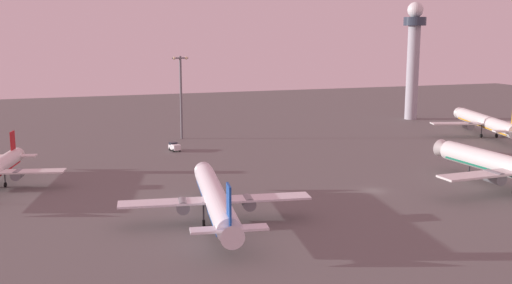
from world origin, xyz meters
TOP-DOWN VIEW (x-y plane):
  - ground_plane at (0.00, 0.00)m, footprint 416.00×416.00m
  - control_tower at (64.84, 85.93)m, footprint 8.00×8.00m
  - airplane_taxiway_distant at (-35.27, -9.17)m, footprint 31.93×40.87m
  - airplane_far_stand at (65.14, 45.65)m, footprint 33.93×43.19m
  - baggage_tractor at (-29.36, 54.06)m, footprint 2.65×4.42m
  - catering_truck at (38.47, 25.86)m, footprint 4.33×6.12m
  - apron_light_east at (-23.41, 72.36)m, footprint 4.80×0.90m

SIDE VIEW (x-z plane):
  - ground_plane at x=0.00m, z-range 0.00..0.00m
  - baggage_tractor at x=-29.36m, z-range 0.05..2.30m
  - catering_truck at x=38.47m, z-range 0.05..3.10m
  - airplane_taxiway_distant at x=-35.27m, z-range -1.28..9.22m
  - airplane_far_stand at x=65.14m, z-range -1.38..9.93m
  - apron_light_east at x=-23.41m, z-range 1.82..26.31m
  - control_tower at x=64.84m, z-range 3.15..45.21m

